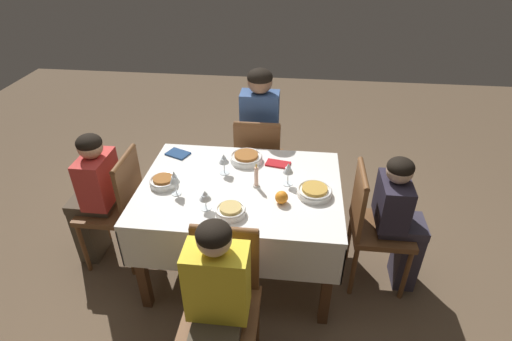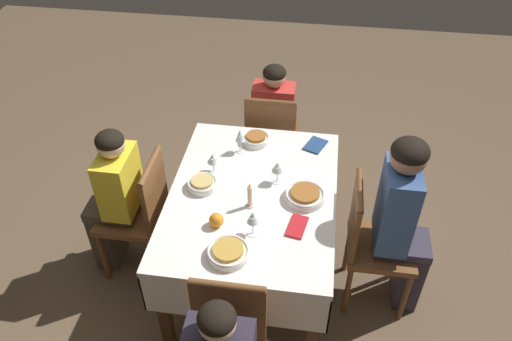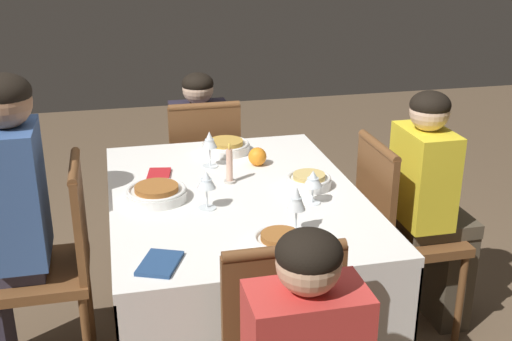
{
  "view_description": "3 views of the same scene",
  "coord_description": "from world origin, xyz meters",
  "px_view_note": "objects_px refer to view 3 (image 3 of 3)",
  "views": [
    {
      "loc": [
        0.33,
        -2.07,
        2.2
      ],
      "look_at": [
        0.09,
        0.08,
        0.79
      ],
      "focal_mm": 28.0,
      "sensor_mm": 36.0,
      "label": 1
    },
    {
      "loc": [
        2.07,
        0.32,
        2.69
      ],
      "look_at": [
        0.0,
        0.02,
        0.91
      ],
      "focal_mm": 35.0,
      "sensor_mm": 36.0,
      "label": 2
    },
    {
      "loc": [
        -2.24,
        0.43,
        1.7
      ],
      "look_at": [
        -0.01,
        -0.08,
        0.82
      ],
      "focal_mm": 45.0,
      "sensor_mm": 36.0,
      "label": 3
    }
  ],
  "objects_px": {
    "wine_glass_west": "(296,200)",
    "person_child_yellow": "(433,203)",
    "bowl_south": "(309,181)",
    "chair_south": "(398,227)",
    "wine_glass_east": "(209,142)",
    "wine_glass_north": "(206,181)",
    "napkin_spare_side": "(160,263)",
    "person_adult_denim": "(7,217)",
    "person_child_dark": "(198,151)",
    "wine_glass_south": "(313,180)",
    "bowl_east": "(226,146)",
    "chair_east": "(202,169)",
    "bowl_north": "(157,193)",
    "napkin_red_folded": "(158,176)",
    "orange_fruit": "(257,157)",
    "bowl_west": "(280,242)",
    "dining_table": "(235,216)",
    "candle_centerpiece": "(228,168)",
    "chair_north": "(53,259)"
  },
  "relations": [
    {
      "from": "wine_glass_west",
      "to": "person_child_yellow",
      "type": "bearing_deg",
      "value": -61.89
    },
    {
      "from": "bowl_south",
      "to": "wine_glass_west",
      "type": "bearing_deg",
      "value": 156.28
    },
    {
      "from": "chair_south",
      "to": "wine_glass_east",
      "type": "height_order",
      "value": "chair_south"
    },
    {
      "from": "wine_glass_north",
      "to": "napkin_spare_side",
      "type": "xyz_separation_m",
      "value": [
        -0.38,
        0.21,
        -0.1
      ]
    },
    {
      "from": "person_adult_denim",
      "to": "person_child_yellow",
      "type": "relative_size",
      "value": 1.13
    },
    {
      "from": "bowl_south",
      "to": "wine_glass_west",
      "type": "distance_m",
      "value": 0.41
    },
    {
      "from": "person_child_dark",
      "to": "wine_glass_south",
      "type": "height_order",
      "value": "person_child_dark"
    },
    {
      "from": "bowl_east",
      "to": "napkin_spare_side",
      "type": "bearing_deg",
      "value": 158.41
    },
    {
      "from": "person_child_dark",
      "to": "wine_glass_west",
      "type": "xyz_separation_m",
      "value": [
        -1.41,
        -0.14,
        0.3
      ]
    },
    {
      "from": "chair_east",
      "to": "bowl_north",
      "type": "xyz_separation_m",
      "value": [
        -0.87,
        0.3,
        0.26
      ]
    },
    {
      "from": "bowl_east",
      "to": "napkin_red_folded",
      "type": "xyz_separation_m",
      "value": [
        -0.25,
        0.33,
        -0.02
      ]
    },
    {
      "from": "chair_east",
      "to": "wine_glass_north",
      "type": "distance_m",
      "value": 1.06
    },
    {
      "from": "chair_east",
      "to": "person_adult_denim",
      "type": "distance_m",
      "value": 1.2
    },
    {
      "from": "chair_east",
      "to": "wine_glass_west",
      "type": "relative_size",
      "value": 5.33
    },
    {
      "from": "wine_glass_south",
      "to": "orange_fruit",
      "type": "relative_size",
      "value": 1.66
    },
    {
      "from": "bowl_north",
      "to": "napkin_spare_side",
      "type": "relative_size",
      "value": 1.22
    },
    {
      "from": "bowl_west",
      "to": "wine_glass_east",
      "type": "bearing_deg",
      "value": 7.17
    },
    {
      "from": "bowl_north",
      "to": "dining_table",
      "type": "bearing_deg",
      "value": -89.63
    },
    {
      "from": "wine_glass_north",
      "to": "person_child_dark",
      "type": "bearing_deg",
      "value": -6.13
    },
    {
      "from": "orange_fruit",
      "to": "wine_glass_east",
      "type": "bearing_deg",
      "value": 82.0
    },
    {
      "from": "person_child_yellow",
      "to": "wine_glass_west",
      "type": "bearing_deg",
      "value": 118.11
    },
    {
      "from": "chair_east",
      "to": "candle_centerpiece",
      "type": "distance_m",
      "value": 0.82
    },
    {
      "from": "wine_glass_north",
      "to": "candle_centerpiece",
      "type": "relative_size",
      "value": 0.88
    },
    {
      "from": "person_adult_denim",
      "to": "napkin_red_folded",
      "type": "xyz_separation_m",
      "value": [
        0.18,
        -0.57,
        0.04
      ]
    },
    {
      "from": "person_adult_denim",
      "to": "bowl_south",
      "type": "distance_m",
      "value": 1.15
    },
    {
      "from": "bowl_east",
      "to": "orange_fruit",
      "type": "distance_m",
      "value": 0.22
    },
    {
      "from": "chair_east",
      "to": "bowl_south",
      "type": "xyz_separation_m",
      "value": [
        -0.88,
        -0.3,
        0.26
      ]
    },
    {
      "from": "person_adult_denim",
      "to": "wine_glass_south",
      "type": "height_order",
      "value": "person_adult_denim"
    },
    {
      "from": "person_child_dark",
      "to": "orange_fruit",
      "type": "xyz_separation_m",
      "value": [
        -0.76,
        -0.16,
        0.22
      ]
    },
    {
      "from": "chair_north",
      "to": "wine_glass_north",
      "type": "relative_size",
      "value": 6.04
    },
    {
      "from": "chair_north",
      "to": "bowl_south",
      "type": "bearing_deg",
      "value": 86.85
    },
    {
      "from": "chair_east",
      "to": "wine_glass_north",
      "type": "bearing_deg",
      "value": 82.88
    },
    {
      "from": "person_adult_denim",
      "to": "wine_glass_west",
      "type": "bearing_deg",
      "value": 66.66
    },
    {
      "from": "person_child_yellow",
      "to": "wine_glass_west",
      "type": "height_order",
      "value": "person_child_yellow"
    },
    {
      "from": "bowl_south",
      "to": "bowl_west",
      "type": "bearing_deg",
      "value": 152.79
    },
    {
      "from": "wine_glass_east",
      "to": "bowl_north",
      "type": "bearing_deg",
      "value": 140.32
    },
    {
      "from": "orange_fruit",
      "to": "bowl_south",
      "type": "bearing_deg",
      "value": -153.43
    },
    {
      "from": "bowl_south",
      "to": "candle_centerpiece",
      "type": "relative_size",
      "value": 1.05
    },
    {
      "from": "dining_table",
      "to": "bowl_west",
      "type": "bearing_deg",
      "value": -173.97
    },
    {
      "from": "chair_north",
      "to": "wine_glass_west",
      "type": "height_order",
      "value": "wine_glass_west"
    },
    {
      "from": "bowl_west",
      "to": "wine_glass_north",
      "type": "bearing_deg",
      "value": 26.2
    },
    {
      "from": "person_child_dark",
      "to": "chair_south",
      "type": "bearing_deg",
      "value": 124.56
    },
    {
      "from": "wine_glass_east",
      "to": "orange_fruit",
      "type": "relative_size",
      "value": 1.99
    },
    {
      "from": "wine_glass_south",
      "to": "bowl_east",
      "type": "xyz_separation_m",
      "value": [
        0.64,
        0.21,
        -0.07
      ]
    },
    {
      "from": "wine_glass_south",
      "to": "wine_glass_west",
      "type": "relative_size",
      "value": 0.78
    },
    {
      "from": "bowl_north",
      "to": "chair_south",
      "type": "bearing_deg",
      "value": -89.58
    },
    {
      "from": "person_child_dark",
      "to": "wine_glass_south",
      "type": "xyz_separation_m",
      "value": [
        -1.2,
        -0.26,
        0.28
      ]
    },
    {
      "from": "bowl_north",
      "to": "wine_glass_west",
      "type": "relative_size",
      "value": 1.37
    },
    {
      "from": "chair_south",
      "to": "person_adult_denim",
      "type": "relative_size",
      "value": 0.72
    },
    {
      "from": "bowl_south",
      "to": "orange_fruit",
      "type": "distance_m",
      "value": 0.32
    }
  ]
}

